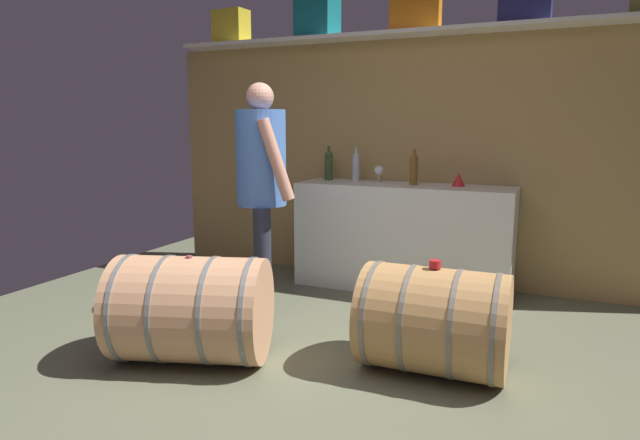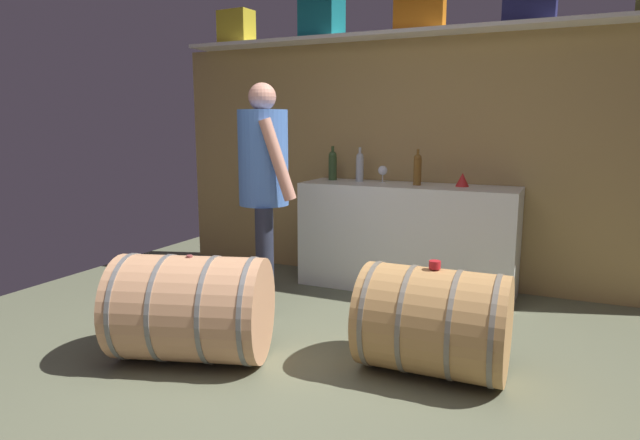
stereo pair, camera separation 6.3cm
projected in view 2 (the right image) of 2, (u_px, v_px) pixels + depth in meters
name	position (u px, v px, depth m)	size (l,w,h in m)	color
ground_plane	(331.00, 363.00, 3.29)	(6.00, 8.38, 0.02)	#63674E
back_wall_panel	(419.00, 163.00, 4.84)	(4.80, 0.10, 2.14)	#AA8950
high_shelf_board	(418.00, 33.00, 4.51)	(4.42, 0.40, 0.03)	white
toolcase_yellow	(236.00, 28.00, 5.22)	(0.32, 0.20, 0.31)	gold
toolcase_teal	(322.00, 18.00, 4.85)	(0.34, 0.27, 0.34)	#157881
toolcase_orange	(420.00, 11.00, 4.48)	(0.41, 0.19, 0.32)	orange
toolcase_navy	(530.00, 2.00, 4.13)	(0.38, 0.22, 0.30)	navy
work_cabinet	(406.00, 238.00, 4.65)	(1.82, 0.53, 0.91)	white
wine_bottle_green	(333.00, 165.00, 4.95)	(0.08, 0.08, 0.31)	#344F29
wine_bottle_clear	(360.00, 166.00, 4.83)	(0.07, 0.07, 0.30)	#B6BEC0
wine_bottle_amber	(417.00, 169.00, 4.52)	(0.07, 0.07, 0.30)	brown
wine_glass	(383.00, 171.00, 4.73)	(0.08, 0.08, 0.15)	white
red_funnel	(462.00, 180.00, 4.44)	(0.11, 0.11, 0.11)	red
wine_barrel_near	(434.00, 321.00, 3.08)	(0.82, 0.63, 0.62)	tan
wine_barrel_far	(192.00, 308.00, 3.27)	(1.04, 0.88, 0.65)	tan
tasting_cup	(435.00, 265.00, 3.03)	(0.07, 0.07, 0.04)	red
winemaker_pouring	(265.00, 175.00, 3.95)	(0.50, 0.56, 1.70)	#272C3E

